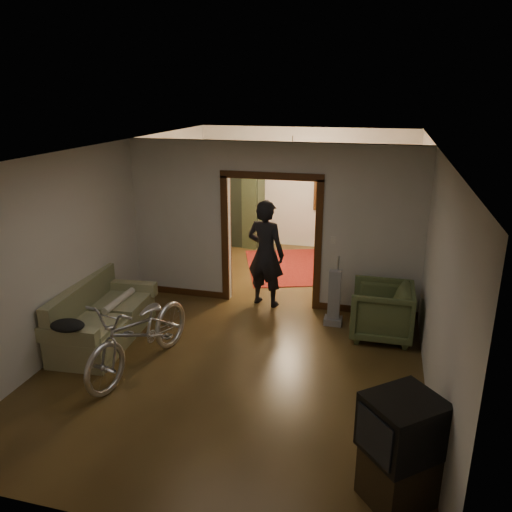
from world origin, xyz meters
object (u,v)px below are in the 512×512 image
(person, at_px, (266,253))
(desk, at_px, (354,241))
(bicycle, at_px, (141,332))
(locker, at_px, (242,205))
(sofa, at_px, (103,313))
(armchair, at_px, (381,311))

(person, height_order, desk, person)
(bicycle, distance_m, person, 2.77)
(locker, bearing_deg, sofa, -88.15)
(sofa, distance_m, desk, 6.00)
(sofa, height_order, armchair, sofa)
(locker, bearing_deg, armchair, -41.82)
(sofa, bearing_deg, armchair, 12.05)
(person, xyz_separation_m, desk, (1.31, 3.08, -0.58))
(sofa, distance_m, locker, 5.32)
(sofa, bearing_deg, bicycle, -37.17)
(bicycle, distance_m, armchair, 3.55)
(armchair, distance_m, locker, 5.32)
(bicycle, distance_m, desk, 6.09)
(armchair, bearing_deg, desk, -170.36)
(bicycle, bearing_deg, desk, 78.18)
(sofa, relative_size, person, 1.02)
(person, bearing_deg, bicycle, 80.70)
(person, relative_size, locker, 0.95)
(sofa, xyz_separation_m, armchair, (3.99, 1.17, -0.02))
(bicycle, height_order, person, person)
(armchair, xyz_separation_m, person, (-1.98, 0.74, 0.52))
(desk, bearing_deg, bicycle, -130.56)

